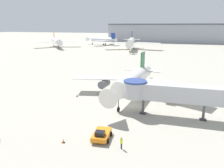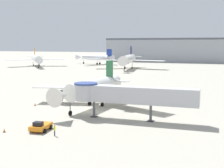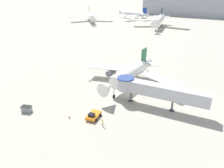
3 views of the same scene
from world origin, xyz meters
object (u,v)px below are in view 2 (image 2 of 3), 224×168
traffic_cone_apron_front (4,130)px  background_jet_navy_tail (128,59)px  traffic_cone_near_nose (46,125)px  jet_bridge (125,94)px  pushback_tug_orange (41,126)px  main_airplane (93,88)px  traffic_cone_port_wing (35,104)px  background_jet_orange_tail (36,59)px  background_jet_blue_tail (96,58)px  ground_crew_marshaller (55,129)px

traffic_cone_apron_front → background_jet_navy_tail: (-17.97, 115.60, 4.77)m
traffic_cone_near_nose → traffic_cone_apron_front: (-4.08, -4.63, -0.04)m
jet_bridge → background_jet_navy_tail: background_jet_navy_tail is taller
jet_bridge → pushback_tug_orange: jet_bridge is taller
main_airplane → traffic_cone_apron_front: 22.10m
background_jet_navy_tail → traffic_cone_port_wing: bearing=-94.1°
background_jet_navy_tail → background_jet_orange_tail: bearing=170.1°
main_airplane → traffic_cone_near_nose: main_airplane is taller
background_jet_orange_tail → background_jet_blue_tail: size_ratio=1.03×
background_jet_blue_tail → ground_crew_marshaller: bearing=30.4°
traffic_cone_apron_front → traffic_cone_port_wing: bearing=111.5°
jet_bridge → traffic_cone_port_wing: (-21.37, 4.70, -4.02)m
traffic_cone_apron_front → background_jet_orange_tail: size_ratio=0.02×
traffic_cone_near_nose → background_jet_blue_tail: size_ratio=0.02×
background_jet_navy_tail → jet_bridge: bearing=-82.9°
jet_bridge → ground_crew_marshaller: jet_bridge is taller
pushback_tug_orange → jet_bridge: bearing=43.0°
pushback_tug_orange → background_jet_blue_tail: (-52.90, 142.51, 3.59)m
main_airplane → traffic_cone_port_wing: size_ratio=44.73×
main_airplane → jet_bridge: bearing=-34.6°
background_jet_blue_tail → background_jet_navy_tail: 42.26m
pushback_tug_orange → background_jet_orange_tail: bearing=118.0°
background_jet_navy_tail → pushback_tug_orange: bearing=-89.1°
main_airplane → background_jet_orange_tail: (-77.17, 93.84, 0.64)m
traffic_cone_port_wing → background_jet_orange_tail: background_jet_orange_tail is taller
traffic_cone_apron_front → background_jet_navy_tail: size_ratio=0.02×
traffic_cone_apron_front → ground_crew_marshaller: ground_crew_marshaller is taller
jet_bridge → traffic_cone_apron_front: jet_bridge is taller
traffic_cone_near_nose → background_jet_blue_tail: background_jet_blue_tail is taller
main_airplane → traffic_cone_port_wing: (-11.88, -2.97, -3.56)m
main_airplane → background_jet_navy_tail: size_ratio=0.79×
main_airplane → ground_crew_marshaller: (3.25, -20.37, -2.93)m
jet_bridge → traffic_cone_port_wing: 22.25m
traffic_cone_port_wing → ground_crew_marshaller: 23.06m
traffic_cone_near_nose → background_jet_navy_tail: bearing=101.2°
jet_bridge → traffic_cone_port_wing: jet_bridge is taller
pushback_tug_orange → background_jet_navy_tail: 115.41m
ground_crew_marshaller → background_jet_blue_tail: (-56.22, 144.06, 3.32)m
traffic_cone_near_nose → ground_crew_marshaller: ground_crew_marshaller is taller
traffic_cone_near_nose → background_jet_navy_tail: size_ratio=0.02×
jet_bridge → background_jet_navy_tail: (-32.11, 101.96, 0.73)m
jet_bridge → traffic_cone_near_nose: size_ratio=29.75×
background_jet_blue_tail → background_jet_navy_tail: (30.35, -29.41, 0.80)m
traffic_cone_port_wing → background_jet_orange_tail: size_ratio=0.02×
main_airplane → jet_bridge: 12.21m
traffic_cone_apron_front → background_jet_orange_tail: 136.16m
pushback_tug_orange → background_jet_blue_tail: background_jet_blue_tail is taller
traffic_cone_near_nose → background_jet_orange_tail: bearing=124.7°
pushback_tug_orange → traffic_cone_apron_front: bearing=-157.8°
traffic_cone_apron_front → background_jet_blue_tail: bearing=108.4°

